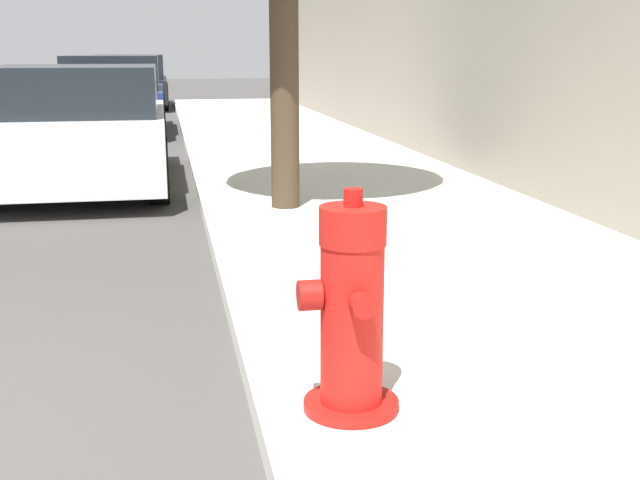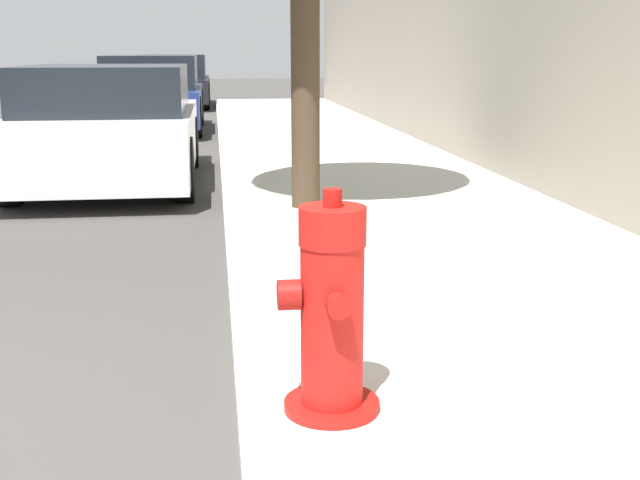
{
  "view_description": "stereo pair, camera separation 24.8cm",
  "coord_description": "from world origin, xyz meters",
  "px_view_note": "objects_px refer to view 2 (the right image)",
  "views": [
    {
      "loc": [
        1.3,
        -2.63,
        1.46
      ],
      "look_at": [
        2.07,
        1.32,
        0.5
      ],
      "focal_mm": 45.0,
      "sensor_mm": 36.0,
      "label": 1
    },
    {
      "loc": [
        1.55,
        -2.67,
        1.46
      ],
      "look_at": [
        2.07,
        1.32,
        0.5
      ],
      "focal_mm": 45.0,
      "sensor_mm": 36.0,
      "label": 2
    }
  ],
  "objects_px": {
    "fire_hydrant": "(331,314)",
    "parked_car_far": "(174,82)",
    "parked_car_mid": "(153,95)",
    "parked_car_near": "(110,127)"
  },
  "relations": [
    {
      "from": "fire_hydrant",
      "to": "parked_car_far",
      "type": "bearing_deg",
      "value": 94.34
    },
    {
      "from": "parked_car_near",
      "to": "fire_hydrant",
      "type": "bearing_deg",
      "value": -76.1
    },
    {
      "from": "fire_hydrant",
      "to": "parked_car_far",
      "type": "height_order",
      "value": "parked_car_far"
    },
    {
      "from": "parked_car_mid",
      "to": "parked_car_far",
      "type": "bearing_deg",
      "value": 89.4
    },
    {
      "from": "parked_car_mid",
      "to": "parked_car_far",
      "type": "xyz_separation_m",
      "value": [
        0.07,
        6.67,
        -0.01
      ]
    },
    {
      "from": "fire_hydrant",
      "to": "parked_car_mid",
      "type": "xyz_separation_m",
      "value": [
        -1.5,
        12.18,
        0.15
      ]
    },
    {
      "from": "fire_hydrant",
      "to": "parked_car_far",
      "type": "relative_size",
      "value": 0.19
    },
    {
      "from": "parked_car_near",
      "to": "parked_car_far",
      "type": "bearing_deg",
      "value": 89.46
    },
    {
      "from": "parked_car_near",
      "to": "parked_car_mid",
      "type": "bearing_deg",
      "value": 89.54
    },
    {
      "from": "parked_car_near",
      "to": "parked_car_far",
      "type": "relative_size",
      "value": 0.86
    }
  ]
}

